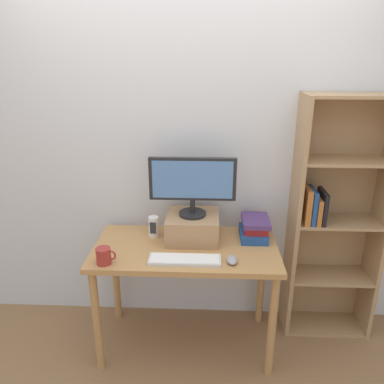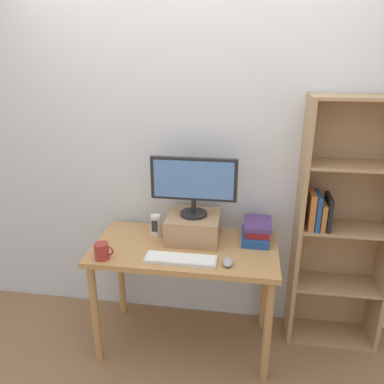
{
  "view_description": "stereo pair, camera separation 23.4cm",
  "coord_description": "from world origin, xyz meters",
  "px_view_note": "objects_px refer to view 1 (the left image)",
  "views": [
    {
      "loc": [
        0.14,
        -2.15,
        1.94
      ],
      "look_at": [
        0.04,
        0.05,
        1.13
      ],
      "focal_mm": 35.0,
      "sensor_mm": 36.0,
      "label": 1
    },
    {
      "loc": [
        0.37,
        -2.12,
        1.94
      ],
      "look_at": [
        0.04,
        0.05,
        1.13
      ],
      "focal_mm": 35.0,
      "sensor_mm": 36.0,
      "label": 2
    }
  ],
  "objects_px": {
    "riser_box": "(192,227)",
    "book_stack": "(254,228)",
    "computer_monitor": "(193,183)",
    "desk": "(186,260)",
    "computer_mouse": "(232,260)",
    "keyboard": "(185,260)",
    "desk_speaker": "(154,227)",
    "coffee_mug": "(104,256)",
    "bookshelf_unit": "(333,219)"
  },
  "relations": [
    {
      "from": "riser_box",
      "to": "book_stack",
      "type": "bearing_deg",
      "value": 4.19
    },
    {
      "from": "riser_box",
      "to": "computer_monitor",
      "type": "bearing_deg",
      "value": -90.0
    },
    {
      "from": "desk",
      "to": "book_stack",
      "type": "relative_size",
      "value": 4.71
    },
    {
      "from": "computer_mouse",
      "to": "book_stack",
      "type": "xyz_separation_m",
      "value": [
        0.17,
        0.34,
        0.05
      ]
    },
    {
      "from": "riser_box",
      "to": "keyboard",
      "type": "relative_size",
      "value": 0.8
    },
    {
      "from": "keyboard",
      "to": "book_stack",
      "type": "relative_size",
      "value": 1.71
    },
    {
      "from": "computer_monitor",
      "to": "keyboard",
      "type": "bearing_deg",
      "value": -96.16
    },
    {
      "from": "desk_speaker",
      "to": "coffee_mug",
      "type": "bearing_deg",
      "value": -123.92
    },
    {
      "from": "desk",
      "to": "computer_monitor",
      "type": "bearing_deg",
      "value": 72.28
    },
    {
      "from": "desk",
      "to": "book_stack",
      "type": "distance_m",
      "value": 0.51
    },
    {
      "from": "desk",
      "to": "bookshelf_unit",
      "type": "xyz_separation_m",
      "value": [
        1.01,
        0.25,
        0.21
      ]
    },
    {
      "from": "computer_mouse",
      "to": "coffee_mug",
      "type": "distance_m",
      "value": 0.76
    },
    {
      "from": "computer_mouse",
      "to": "coffee_mug",
      "type": "relative_size",
      "value": 0.86
    },
    {
      "from": "desk",
      "to": "keyboard",
      "type": "bearing_deg",
      "value": -88.22
    },
    {
      "from": "keyboard",
      "to": "desk_speaker",
      "type": "distance_m",
      "value": 0.4
    },
    {
      "from": "desk",
      "to": "computer_monitor",
      "type": "height_order",
      "value": "computer_monitor"
    },
    {
      "from": "desk",
      "to": "riser_box",
      "type": "xyz_separation_m",
      "value": [
        0.04,
        0.12,
        0.19
      ]
    },
    {
      "from": "keyboard",
      "to": "riser_box",
      "type": "bearing_deg",
      "value": 83.86
    },
    {
      "from": "computer_mouse",
      "to": "keyboard",
      "type": "bearing_deg",
      "value": -179.4
    },
    {
      "from": "bookshelf_unit",
      "to": "coffee_mug",
      "type": "height_order",
      "value": "bookshelf_unit"
    },
    {
      "from": "desk",
      "to": "desk_speaker",
      "type": "relative_size",
      "value": 8.24
    },
    {
      "from": "desk",
      "to": "keyboard",
      "type": "xyz_separation_m",
      "value": [
        0.01,
        -0.19,
        0.11
      ]
    },
    {
      "from": "bookshelf_unit",
      "to": "keyboard",
      "type": "bearing_deg",
      "value": -156.56
    },
    {
      "from": "computer_monitor",
      "to": "riser_box",
      "type": "bearing_deg",
      "value": 90.0
    },
    {
      "from": "keyboard",
      "to": "book_stack",
      "type": "xyz_separation_m",
      "value": [
        0.45,
        0.34,
        0.05
      ]
    },
    {
      "from": "computer_monitor",
      "to": "book_stack",
      "type": "bearing_deg",
      "value": 4.39
    },
    {
      "from": "riser_box",
      "to": "computer_mouse",
      "type": "relative_size",
      "value": 3.32
    },
    {
      "from": "desk",
      "to": "computer_mouse",
      "type": "relative_size",
      "value": 11.46
    },
    {
      "from": "desk",
      "to": "book_stack",
      "type": "bearing_deg",
      "value": 18.68
    },
    {
      "from": "riser_box",
      "to": "computer_monitor",
      "type": "xyz_separation_m",
      "value": [
        0.0,
        -0.0,
        0.31
      ]
    },
    {
      "from": "computer_mouse",
      "to": "computer_monitor",
      "type": "bearing_deg",
      "value": 129.4
    },
    {
      "from": "bookshelf_unit",
      "to": "desk_speaker",
      "type": "relative_size",
      "value": 11.84
    },
    {
      "from": "computer_mouse",
      "to": "riser_box",
      "type": "bearing_deg",
      "value": 129.26
    },
    {
      "from": "riser_box",
      "to": "computer_mouse",
      "type": "height_order",
      "value": "riser_box"
    },
    {
      "from": "coffee_mug",
      "to": "book_stack",
      "type": "bearing_deg",
      "value": 22.39
    },
    {
      "from": "computer_mouse",
      "to": "desk_speaker",
      "type": "distance_m",
      "value": 0.61
    },
    {
      "from": "bookshelf_unit",
      "to": "book_stack",
      "type": "height_order",
      "value": "bookshelf_unit"
    },
    {
      "from": "riser_box",
      "to": "computer_mouse",
      "type": "distance_m",
      "value": 0.4
    },
    {
      "from": "desk",
      "to": "computer_mouse",
      "type": "distance_m",
      "value": 0.36
    },
    {
      "from": "book_stack",
      "to": "coffee_mug",
      "type": "xyz_separation_m",
      "value": [
        -0.93,
        -0.38,
        -0.02
      ]
    },
    {
      "from": "desk",
      "to": "desk_speaker",
      "type": "xyz_separation_m",
      "value": [
        -0.23,
        0.14,
        0.17
      ]
    },
    {
      "from": "desk",
      "to": "computer_monitor",
      "type": "xyz_separation_m",
      "value": [
        0.04,
        0.12,
        0.5
      ]
    },
    {
      "from": "book_stack",
      "to": "coffee_mug",
      "type": "bearing_deg",
      "value": -157.61
    },
    {
      "from": "book_stack",
      "to": "keyboard",
      "type": "bearing_deg",
      "value": -142.94
    },
    {
      "from": "desk_speaker",
      "to": "book_stack",
      "type": "bearing_deg",
      "value": 1.39
    },
    {
      "from": "desk",
      "to": "desk_speaker",
      "type": "height_order",
      "value": "desk_speaker"
    },
    {
      "from": "computer_monitor",
      "to": "book_stack",
      "type": "relative_size",
      "value": 2.2
    },
    {
      "from": "keyboard",
      "to": "computer_mouse",
      "type": "xyz_separation_m",
      "value": [
        0.28,
        0.0,
        0.01
      ]
    },
    {
      "from": "computer_monitor",
      "to": "coffee_mug",
      "type": "relative_size",
      "value": 4.64
    },
    {
      "from": "desk",
      "to": "riser_box",
      "type": "relative_size",
      "value": 3.45
    }
  ]
}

